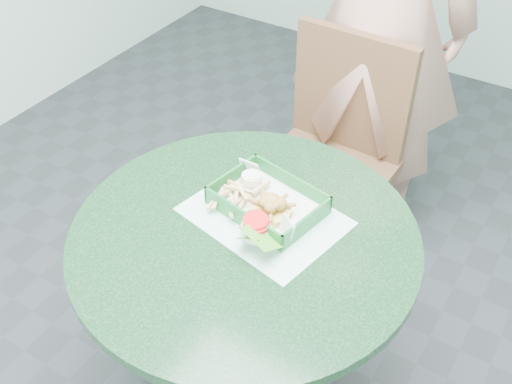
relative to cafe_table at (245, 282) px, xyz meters
The scene contains 8 objects.
cafe_table is the anchor object (origin of this frame).
dining_chair 0.77m from the cafe_table, 97.54° to the left, with size 0.45×0.45×0.93m.
placemat 0.19m from the cafe_table, 80.60° to the left, with size 0.39×0.29×0.00m, color #ABDDD8.
food_basket 0.22m from the cafe_table, 88.02° to the left, with size 0.27×0.20×0.06m.
crab_sandwich 0.24m from the cafe_table, 66.52° to the left, with size 0.11×0.11×0.07m.
fries_pile 0.23m from the cafe_table, 134.51° to the left, with size 0.11×0.12×0.04m, color tan, non-canonical shape.
sauce_ramekin 0.26m from the cafe_table, 119.60° to the left, with size 0.05×0.05×0.03m.
garnish_cup 0.22m from the cafe_table, ahead, with size 0.12×0.11×0.05m.
Camera 1 is at (0.60, -0.91, 1.84)m, focal length 42.00 mm.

